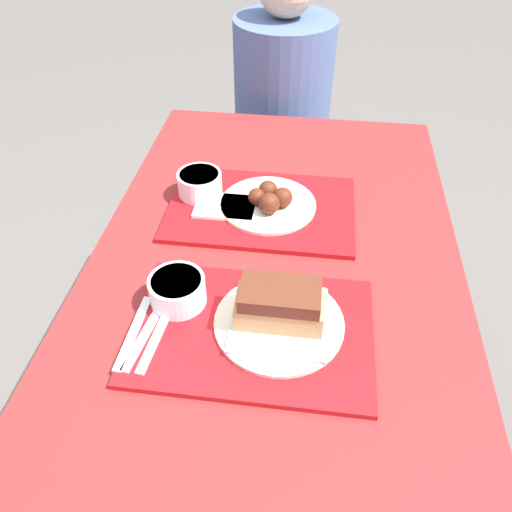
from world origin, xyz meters
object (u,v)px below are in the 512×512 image
Objects in this scene: brisket_sandwich_plate at (280,312)px; tray_near at (252,331)px; bowl_coleslaw_far at (200,183)px; bowl_coleslaw_near at (177,289)px; wings_plate_far at (269,201)px; tray_far at (261,209)px; person_seated_across at (283,92)px.

tray_near is at bearing -160.40° from brisket_sandwich_plate.
bowl_coleslaw_near is at bearing -84.52° from bowl_coleslaw_far.
wings_plate_far reaches higher than bowl_coleslaw_far.
bowl_coleslaw_far is at bearing 95.48° from bowl_coleslaw_near.
tray_far is 4.10× the size of bowl_coleslaw_near.
tray_near is 0.61× the size of person_seated_across.
bowl_coleslaw_near is 0.45× the size of brisket_sandwich_plate.
bowl_coleslaw_far is at bearing 120.61° from brisket_sandwich_plate.
tray_near is 0.37m from tray_far.
brisket_sandwich_plate is at bearing -59.39° from bowl_coleslaw_far.
brisket_sandwich_plate reaches higher than bowl_coleslaw_near.
bowl_coleslaw_far is at bearing 168.77° from wings_plate_far.
wings_plate_far is 0.32× the size of person_seated_across.
brisket_sandwich_plate is (0.08, -0.35, 0.04)m from tray_far.
person_seated_across reaches higher than bowl_coleslaw_near.
bowl_coleslaw_near is at bearing 161.36° from tray_near.
person_seated_across is at bearing 84.01° from bowl_coleslaw_near.
tray_far is at bearing 69.44° from bowl_coleslaw_near.
wings_plate_far is 0.71m from person_seated_across.
wings_plate_far reaches higher than tray_far.
wings_plate_far is (0.02, 0.00, 0.02)m from tray_far.
tray_far is 0.03m from wings_plate_far.
tray_far is at bearing -89.06° from person_seated_across.
bowl_coleslaw_far is (-0.15, 0.04, 0.04)m from tray_far.
bowl_coleslaw_near is 0.35m from wings_plate_far.
brisket_sandwich_plate is at bearing -85.31° from person_seated_across.
brisket_sandwich_plate is at bearing -80.84° from wings_plate_far.
bowl_coleslaw_near is 1.00× the size of bowl_coleslaw_far.
person_seated_across is (-0.03, 0.71, -0.05)m from wings_plate_far.
bowl_coleslaw_far is 0.47× the size of wings_plate_far.
person_seated_across is (-0.04, 1.08, -0.03)m from tray_near.
bowl_coleslaw_near is at bearing 170.42° from brisket_sandwich_plate.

